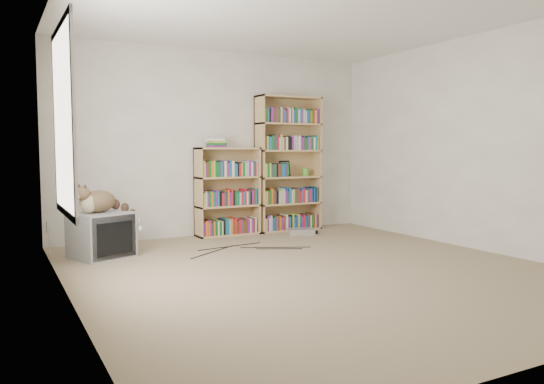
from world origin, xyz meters
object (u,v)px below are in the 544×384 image
crt_tv (101,235)px  dvd_player (301,232)px  cat (104,204)px  bookcase_short (227,195)px  bookcase_tall (288,168)px

crt_tv → dvd_player: bearing=-15.0°
crt_tv → dvd_player: size_ratio=2.06×
crt_tv → cat: bearing=-37.2°
cat → bookcase_short: (1.77, 0.76, -0.04)m
bookcase_short → bookcase_tall: bearing=-0.0°
dvd_player → cat: bearing=-155.3°
dvd_player → bookcase_tall: bearing=102.2°
bookcase_tall → dvd_player: bearing=-95.5°
crt_tv → cat: cat is taller
bookcase_short → cat: bearing=-156.6°
crt_tv → bookcase_tall: 2.94m
bookcase_short → crt_tv: bearing=-157.3°
crt_tv → bookcase_tall: bearing=-6.4°
bookcase_tall → dvd_player: 0.97m
cat → bookcase_tall: bearing=-17.2°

